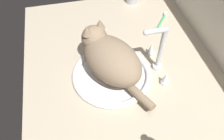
% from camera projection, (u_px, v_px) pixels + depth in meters
% --- Properties ---
extents(countertop, '(1.21, 0.83, 0.03)m').
position_uv_depth(countertop, '(125.00, 80.00, 0.96)').
color(countertop, '#B7A88E').
rests_on(countertop, ground).
extents(sink_basin, '(0.33, 0.33, 0.03)m').
position_uv_depth(sink_basin, '(112.00, 74.00, 0.95)').
color(sink_basin, white).
rests_on(sink_basin, countertop).
extents(faucet, '(0.20, 0.11, 0.23)m').
position_uv_depth(faucet, '(158.00, 54.00, 0.92)').
color(faucet, silver).
rests_on(faucet, countertop).
extents(cat, '(0.38, 0.29, 0.19)m').
position_uv_depth(cat, '(109.00, 56.00, 0.89)').
color(cat, '#8C755B').
rests_on(cat, sink_basin).
extents(toothbrush, '(0.14, 0.12, 0.02)m').
position_uv_depth(toothbrush, '(161.00, 22.00, 1.18)').
color(toothbrush, '#3FB266').
rests_on(toothbrush, countertop).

